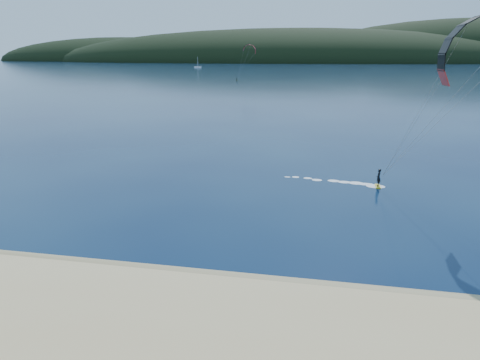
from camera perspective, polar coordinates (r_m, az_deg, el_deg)
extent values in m
plane|color=#071535|center=(23.75, -13.71, -18.33)|extent=(1800.00, 1800.00, 0.00)
cube|color=#8B7850|center=(27.21, -9.82, -13.01)|extent=(220.00, 2.50, 0.10)
ellipsoid|color=black|center=(739.91, 6.24, 15.91)|extent=(840.00, 280.00, 110.00)
ellipsoid|color=black|center=(817.18, 29.42, 14.00)|extent=(600.00, 240.00, 140.00)
ellipsoid|color=black|center=(887.24, -16.03, 15.55)|extent=(520.00, 220.00, 90.00)
cube|color=gold|center=(46.32, 18.51, -0.82)|extent=(0.51, 1.52, 0.09)
imported|color=black|center=(46.04, 18.62, 0.32)|extent=(0.46, 0.69, 1.86)
cylinder|color=gray|center=(42.92, 24.63, 7.03)|extent=(0.02, 0.02, 14.22)
cube|color=gold|center=(226.04, -0.43, 13.62)|extent=(0.98, 1.27, 0.07)
imported|color=black|center=(225.99, -0.43, 13.82)|extent=(0.88, 0.93, 1.53)
cylinder|color=gray|center=(222.42, 0.45, 15.62)|extent=(0.02, 0.02, 16.26)
cube|color=white|center=(440.58, -5.86, 15.27)|extent=(7.81, 4.31, 1.30)
cylinder|color=white|center=(440.46, -5.88, 15.93)|extent=(0.19, 0.19, 10.22)
cube|color=white|center=(441.69, -5.83, 15.93)|extent=(0.70, 2.34, 7.43)
cube|color=white|center=(439.06, -5.92, 15.68)|extent=(0.55, 1.81, 4.64)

